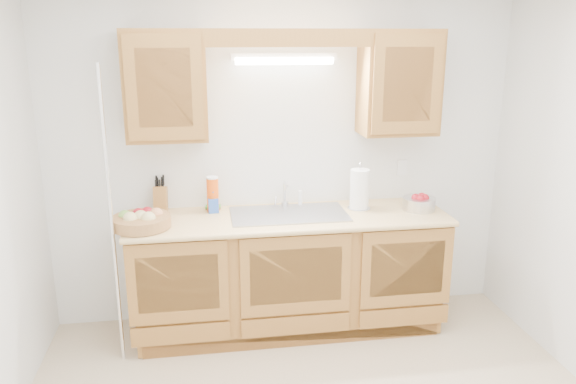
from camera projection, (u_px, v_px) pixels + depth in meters
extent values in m
cube|color=silver|center=(283.00, 159.00, 4.26)|extent=(3.50, 0.02, 2.50)
cube|color=olive|center=(289.00, 273.00, 4.19)|extent=(2.20, 0.60, 0.86)
cube|color=tan|center=(289.00, 218.00, 4.06)|extent=(2.30, 0.63, 0.04)
cube|color=olive|center=(166.00, 86.00, 3.82)|extent=(0.55, 0.33, 0.75)
cube|color=olive|center=(399.00, 83.00, 4.07)|extent=(0.55, 0.33, 0.75)
cube|color=olive|center=(289.00, 38.00, 3.72)|extent=(2.20, 0.05, 0.12)
cylinder|color=white|center=(285.00, 61.00, 3.97)|extent=(0.70, 0.05, 0.05)
cube|color=white|center=(284.00, 57.00, 3.99)|extent=(0.76, 0.06, 0.05)
cube|color=#9E9EA3|center=(289.00, 214.00, 4.07)|extent=(0.84, 0.46, 0.01)
cube|color=#9E9EA3|center=(260.00, 226.00, 4.06)|extent=(0.39, 0.40, 0.16)
cube|color=#9E9EA3|center=(317.00, 224.00, 4.13)|extent=(0.39, 0.40, 0.16)
cylinder|color=silver|center=(285.00, 204.00, 4.26)|extent=(0.06, 0.06, 0.04)
cylinder|color=silver|center=(285.00, 194.00, 4.24)|extent=(0.02, 0.02, 0.16)
cylinder|color=silver|center=(286.00, 184.00, 4.17)|extent=(0.02, 0.12, 0.02)
cylinder|color=white|center=(300.00, 198.00, 4.27)|extent=(0.03, 0.03, 0.12)
cylinder|color=silver|center=(112.00, 221.00, 3.61)|extent=(0.03, 0.03, 2.00)
cube|color=white|center=(402.00, 168.00, 4.42)|extent=(0.08, 0.01, 0.12)
cylinder|color=#A17141|center=(141.00, 222.00, 3.78)|extent=(0.43, 0.43, 0.08)
sphere|color=#D8C67F|center=(130.00, 219.00, 3.72)|extent=(0.10, 0.10, 0.10)
sphere|color=#D8C67F|center=(149.00, 219.00, 3.73)|extent=(0.10, 0.10, 0.10)
sphere|color=tan|center=(156.00, 214.00, 3.83)|extent=(0.09, 0.09, 0.09)
sphere|color=maroon|center=(139.00, 214.00, 3.83)|extent=(0.09, 0.09, 0.09)
sphere|color=#72A53F|center=(125.00, 216.00, 3.79)|extent=(0.09, 0.09, 0.09)
sphere|color=#D8C67F|center=(141.00, 217.00, 3.76)|extent=(0.10, 0.10, 0.10)
sphere|color=maroon|center=(147.00, 213.00, 3.87)|extent=(0.08, 0.08, 0.08)
cube|color=olive|center=(161.00, 199.00, 4.12)|extent=(0.10, 0.16, 0.21)
cylinder|color=black|center=(156.00, 185.00, 4.07)|extent=(0.02, 0.03, 0.08)
cylinder|color=black|center=(159.00, 185.00, 4.07)|extent=(0.02, 0.03, 0.08)
cylinder|color=black|center=(163.00, 184.00, 4.08)|extent=(0.02, 0.03, 0.08)
cylinder|color=black|center=(157.00, 183.00, 4.10)|extent=(0.02, 0.03, 0.08)
cylinder|color=black|center=(162.00, 182.00, 4.11)|extent=(0.02, 0.03, 0.08)
cylinder|color=black|center=(156.00, 181.00, 4.12)|extent=(0.02, 0.03, 0.08)
cylinder|color=black|center=(163.00, 180.00, 4.13)|extent=(0.02, 0.03, 0.08)
cylinder|color=#F0540D|center=(213.00, 195.00, 4.12)|extent=(0.11, 0.11, 0.25)
cylinder|color=white|center=(212.00, 178.00, 4.08)|extent=(0.09, 0.09, 0.01)
imported|color=blue|center=(213.00, 202.00, 4.11)|extent=(0.08, 0.08, 0.16)
cube|color=#CC333F|center=(213.00, 208.00, 4.22)|extent=(0.12, 0.08, 0.01)
cube|color=green|center=(213.00, 207.00, 4.21)|extent=(0.12, 0.08, 0.02)
cylinder|color=silver|center=(359.00, 208.00, 4.20)|extent=(0.17, 0.17, 0.01)
cylinder|color=silver|center=(360.00, 187.00, 4.16)|extent=(0.02, 0.02, 0.35)
cylinder|color=white|center=(360.00, 189.00, 4.16)|extent=(0.15, 0.15, 0.29)
sphere|color=silver|center=(360.00, 164.00, 4.11)|extent=(0.02, 0.02, 0.02)
cylinder|color=silver|center=(419.00, 204.00, 4.18)|extent=(0.30, 0.30, 0.09)
sphere|color=maroon|center=(416.00, 198.00, 4.16)|extent=(0.06, 0.06, 0.06)
sphere|color=maroon|center=(422.00, 197.00, 4.19)|extent=(0.06, 0.06, 0.06)
sphere|color=maroon|center=(421.00, 199.00, 4.14)|extent=(0.06, 0.06, 0.06)
sphere|color=maroon|center=(425.00, 198.00, 4.15)|extent=(0.06, 0.06, 0.06)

